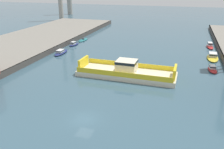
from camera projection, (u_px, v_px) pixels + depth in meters
name	position (u px, v px, depth m)	size (l,w,h in m)	color
ground_plane	(84.00, 119.00, 36.50)	(400.00, 400.00, 0.00)	#385666
chain_ferry	(126.00, 72.00, 52.96)	(22.07, 7.40, 3.76)	beige
moored_boat_near_left	(213.00, 57.00, 65.64)	(3.12, 8.20, 1.56)	yellow
moored_boat_near_right	(210.00, 46.00, 77.05)	(2.35, 6.45, 1.63)	red
moored_boat_mid_left	(83.00, 40.00, 86.62)	(2.19, 6.30, 0.91)	#237075
moored_boat_mid_right	(74.00, 44.00, 79.48)	(2.28, 5.03, 1.37)	navy
moored_boat_far_left	(61.00, 52.00, 70.23)	(2.59, 7.29, 1.30)	navy
moored_boat_far_right	(212.00, 69.00, 56.64)	(2.46, 5.40, 1.24)	red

